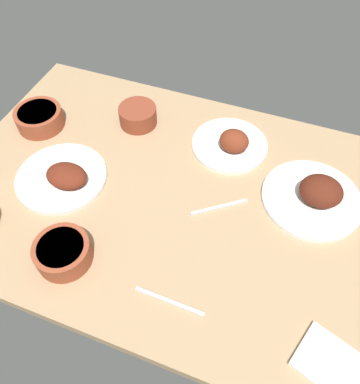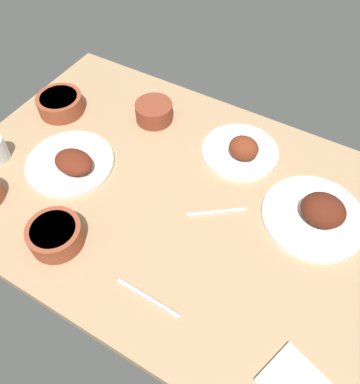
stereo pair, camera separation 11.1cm
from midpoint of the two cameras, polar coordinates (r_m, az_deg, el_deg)
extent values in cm
cube|color=tan|center=(114.03, -2.78, -1.40)|extent=(140.00, 90.00, 4.00)
cylinder|color=white|center=(115.47, 16.55, -1.17)|extent=(28.95, 28.95, 1.60)
ellipsoid|color=#511E11|center=(112.34, 17.82, -0.04)|extent=(12.19, 10.91, 7.71)
cylinder|color=white|center=(125.21, 4.92, 6.87)|extent=(24.56, 24.56, 1.60)
ellipsoid|color=maroon|center=(120.87, 5.52, 7.48)|extent=(9.37, 8.13, 7.15)
cylinder|color=white|center=(122.91, -19.83, 1.90)|extent=(27.46, 27.46, 1.60)
ellipsoid|color=#602314|center=(118.39, -19.26, 2.14)|extent=(12.55, 9.48, 5.44)
cylinder|color=brown|center=(132.94, -8.76, 11.13)|extent=(12.77, 12.77, 6.48)
cylinder|color=#DBCC7A|center=(131.16, -8.91, 12.02)|extent=(10.47, 10.47, 1.00)
cylinder|color=brown|center=(141.05, -22.50, 10.07)|extent=(15.73, 15.73, 6.23)
cylinder|color=white|center=(139.45, -22.83, 10.85)|extent=(12.90, 12.90, 1.00)
cylinder|color=brown|center=(104.93, -20.11, -8.75)|extent=(14.54, 14.54, 6.29)
cylinder|color=#D6BC70|center=(102.74, -20.51, -8.03)|extent=(11.92, 11.92, 1.00)
cube|color=white|center=(96.16, 19.03, -23.86)|extent=(19.80, 16.71, 1.20)
cube|color=silver|center=(109.37, 2.98, -2.67)|extent=(14.30, 11.06, 0.80)
cube|color=silver|center=(96.60, -4.99, -16.29)|extent=(18.14, 1.29, 0.80)
camera|label=1|loc=(0.06, -92.87, -3.77)|focal=35.56mm
camera|label=2|loc=(0.06, 87.13, 3.77)|focal=35.56mm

